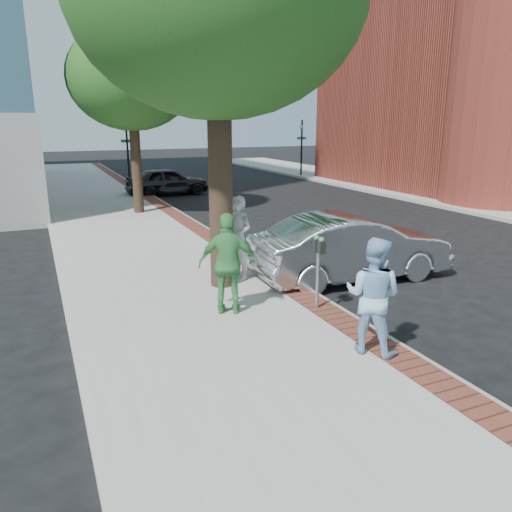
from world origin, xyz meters
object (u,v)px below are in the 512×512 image
person_gray (238,238)px  bg_car (167,181)px  person_officer (373,296)px  person_green (229,264)px  sedan_silver (351,248)px  parking_meter (318,257)px

person_gray → bg_car: bearing=141.2°
person_officer → person_green: bearing=-4.8°
person_officer → sedan_silver: (2.12, 3.68, -0.29)m
sedan_silver → bg_car: sedan_silver is taller
person_green → bg_car: (3.08, 17.04, -0.41)m
person_gray → parking_meter: bearing=-14.9°
parking_meter → person_green: size_ratio=0.75×
person_officer → bg_car: 19.60m
parking_meter → person_gray: (-0.70, 2.44, -0.08)m
parking_meter → sedan_silver: (1.94, 1.70, -0.41)m
person_green → sedan_silver: size_ratio=0.40×
parking_meter → person_green: person_green is taller
sedan_silver → bg_car: (-0.52, 15.86, -0.08)m
person_gray → sedan_silver: bearing=43.4°
parking_meter → person_officer: person_officer is taller
person_gray → person_green: person_green is taller
parking_meter → person_gray: bearing=105.9°
person_officer → bg_car: size_ratio=0.45×
person_gray → person_green: 2.16m
parking_meter → bg_car: (1.42, 17.55, -0.49)m
person_officer → person_green: (-1.48, 2.49, 0.04)m
sedan_silver → person_green: bearing=109.9°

